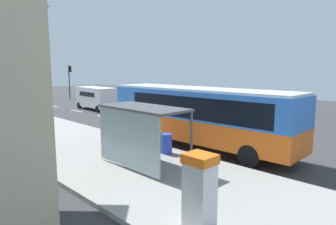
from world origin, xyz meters
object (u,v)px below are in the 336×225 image
at_px(sedan_near, 25,91).
at_px(recycling_bin_blue, 167,144).
at_px(white_van, 96,97).
at_px(recycling_bin_green, 157,141).
at_px(ticket_machine, 200,190).
at_px(traffic_light_median, 27,73).
at_px(bus, 198,113).
at_px(recycling_bin_red, 148,139).
at_px(traffic_light_near_side, 70,77).
at_px(bus_shelter, 138,121).

xyz_separation_m(sedan_near, recycling_bin_blue, (-6.50, -36.91, -0.14)).
relative_size(white_van, recycling_bin_green, 5.57).
bearing_deg(recycling_bin_green, ticket_machine, -124.04).
xyz_separation_m(white_van, traffic_light_median, (-1.81, 13.69, 2.27)).
bearing_deg(white_van, ticket_machine, -115.29).
relative_size(bus, recycling_bin_red, 11.64).
xyz_separation_m(bus, white_van, (3.91, 16.70, -0.50)).
bearing_deg(traffic_light_median, traffic_light_near_side, -17.39).
bearing_deg(recycling_bin_blue, bus, 3.49).
relative_size(traffic_light_median, bus_shelter, 1.37).
distance_m(recycling_bin_blue, traffic_light_median, 31.02).
height_order(recycling_bin_green, recycling_bin_red, same).
bearing_deg(bus, traffic_light_median, 86.03).
bearing_deg(bus_shelter, recycling_bin_blue, 14.05).
height_order(sedan_near, recycling_bin_blue, sedan_near).
distance_m(white_van, sedan_near, 20.07).
relative_size(recycling_bin_blue, recycling_bin_red, 1.00).
relative_size(sedan_near, recycling_bin_blue, 4.69).
xyz_separation_m(ticket_machine, bus_shelter, (1.88, 4.81, 0.93)).
xyz_separation_m(recycling_bin_red, traffic_light_near_side, (9.70, 27.54, 2.43)).
bearing_deg(recycling_bin_blue, traffic_light_near_side, 71.46).
relative_size(ticket_machine, traffic_light_median, 0.35).
height_order(sedan_near, recycling_bin_green, sedan_near).
distance_m(sedan_near, bus_shelter, 38.49).
bearing_deg(traffic_light_near_side, white_van, -105.29).
bearing_deg(traffic_light_near_side, ticket_machine, -111.91).
bearing_deg(ticket_machine, bus_shelter, 68.63).
xyz_separation_m(sedan_near, recycling_bin_green, (-6.50, -36.21, -0.14)).
height_order(traffic_light_median, bus_shelter, traffic_light_median).
height_order(recycling_bin_red, traffic_light_median, traffic_light_median).
xyz_separation_m(ticket_machine, traffic_light_median, (8.69, 35.90, 2.45)).
xyz_separation_m(recycling_bin_green, traffic_light_median, (4.59, 29.84, 2.96)).
bearing_deg(traffic_light_median, bus_shelter, -102.35).
xyz_separation_m(white_van, recycling_bin_red, (-6.40, -15.45, -0.69)).
bearing_deg(white_van, recycling_bin_blue, -110.80).
bearing_deg(traffic_light_median, recycling_bin_blue, -98.56).
bearing_deg(traffic_light_near_side, bus_shelter, -112.00).
relative_size(bus, traffic_light_near_side, 2.40).
distance_m(recycling_bin_red, traffic_light_median, 29.65).
bearing_deg(ticket_machine, sedan_near, 75.93).
relative_size(recycling_bin_blue, bus_shelter, 0.24).
height_order(bus, white_van, bus).
bearing_deg(sedan_near, bus, -96.23).
relative_size(sedan_near, traffic_light_near_side, 0.97).
height_order(ticket_machine, recycling_bin_red, ticket_machine).
bearing_deg(white_van, traffic_light_median, 97.52).
xyz_separation_m(traffic_light_near_side, bus_shelter, (-11.92, -29.49, -0.99)).
bearing_deg(traffic_light_median, bus, -93.97).
distance_m(ticket_machine, recycling_bin_green, 7.33).
relative_size(bus, ticket_machine, 5.70).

